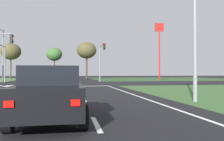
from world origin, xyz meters
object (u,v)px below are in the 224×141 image
object	(u,v)px
car_red_near	(43,77)
treeline_third	(54,54)
car_grey_second	(53,76)
street_lamp_third	(2,52)
traffic_signal_far_right	(101,56)
traffic_signal_far_left	(2,56)
car_blue_fifth	(48,76)
car_black_fourth	(52,93)
fastfood_pole_sign	(159,39)
treeline_fourth	(87,50)
pedestrian_at_median	(57,74)
treeline_second	(11,52)

from	to	relation	value
car_red_near	treeline_third	distance (m)	21.00
car_grey_second	street_lamp_third	world-z (taller)	street_lamp_third
traffic_signal_far_right	street_lamp_third	xyz separation A→B (m)	(-16.56, 5.71, 0.76)
traffic_signal_far_left	car_red_near	bearing A→B (deg)	47.30
car_blue_fifth	treeline_third	size ratio (longest dim) A/B	0.53
car_black_fourth	treeline_third	distance (m)	57.11
fastfood_pole_sign	traffic_signal_far_left	bearing A→B (deg)	-165.85
car_red_near	fastfood_pole_sign	distance (m)	23.91
car_blue_fifth	fastfood_pole_sign	distance (m)	25.32
car_grey_second	treeline_fourth	size ratio (longest dim) A/B	0.48
car_blue_fifth	pedestrian_at_median	xyz separation A→B (m)	(2.37, -7.24, 0.44)
fastfood_pole_sign	pedestrian_at_median	bearing A→B (deg)	177.03
car_blue_fifth	fastfood_pole_sign	xyz separation A→B (m)	(22.66, -8.29, 7.65)
car_red_near	pedestrian_at_median	xyz separation A→B (m)	(2.32, 2.27, 0.46)
car_grey_second	treeline_fourth	distance (m)	12.45
treeline_fourth	fastfood_pole_sign	bearing A→B (deg)	-50.34
car_red_near	car_black_fourth	distance (m)	36.76
car_red_near	pedestrian_at_median	distance (m)	3.27
car_red_near	traffic_signal_far_left	distance (m)	8.59
car_grey_second	treeline_third	size ratio (longest dim) A/B	0.56
pedestrian_at_median	treeline_fourth	xyz separation A→B (m)	(6.65, 15.40, 6.18)
fastfood_pole_sign	treeline_second	bearing A→B (deg)	153.66
car_grey_second	car_red_near	bearing A→B (deg)	90.13
car_grey_second	car_blue_fifth	world-z (taller)	car_blue_fifth
car_blue_fifth	street_lamp_third	bearing A→B (deg)	56.52
street_lamp_third	fastfood_pole_sign	distance (m)	29.62
car_grey_second	street_lamp_third	size ratio (longest dim) A/B	0.52
street_lamp_third	pedestrian_at_median	bearing A→B (deg)	17.68
traffic_signal_far_left	treeline_fourth	world-z (taller)	treeline_fourth
car_blue_fifth	treeline_fourth	distance (m)	13.85
street_lamp_third	treeline_fourth	size ratio (longest dim) A/B	0.93
car_grey_second	traffic_signal_far_right	xyz separation A→B (m)	(9.86, -29.45, 3.50)
car_grey_second	traffic_signal_far_right	distance (m)	31.25
traffic_signal_far_right	treeline_fourth	bearing A→B (deg)	92.00
pedestrian_at_median	treeline_fourth	distance (m)	17.88
traffic_signal_far_right	fastfood_pole_sign	bearing A→B (deg)	30.51
car_red_near	car_grey_second	xyz separation A→B (m)	(-0.05, 23.12, 0.00)
traffic_signal_far_right	treeline_third	xyz separation A→B (m)	(-9.26, 26.53, 2.20)
pedestrian_at_median	treeline_fourth	world-z (taller)	treeline_fourth
pedestrian_at_median	fastfood_pole_sign	world-z (taller)	fastfood_pole_sign
fastfood_pole_sign	treeline_third	world-z (taller)	fastfood_pole_sign
traffic_signal_far_right	pedestrian_at_median	size ratio (longest dim) A/B	3.43
car_blue_fifth	traffic_signal_far_right	world-z (taller)	traffic_signal_far_right
car_blue_fifth	street_lamp_third	distance (m)	12.87
car_blue_fifth	treeline_third	world-z (taller)	treeline_third
traffic_signal_far_left	pedestrian_at_median	world-z (taller)	traffic_signal_far_left
car_red_near	car_blue_fifth	world-z (taller)	car_blue_fifth
car_black_fourth	treeline_second	bearing A→B (deg)	104.72
traffic_signal_far_right	treeline_fourth	distance (m)	24.22
car_red_near	treeline_second	size ratio (longest dim) A/B	0.49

